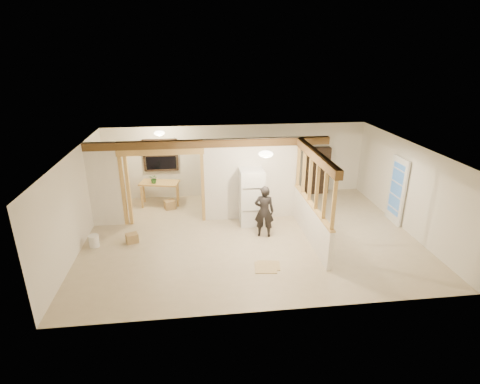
{
  "coord_description": "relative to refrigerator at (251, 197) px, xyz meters",
  "views": [
    {
      "loc": [
        -1.39,
        -9.26,
        4.89
      ],
      "look_at": [
        -0.23,
        0.4,
        1.17
      ],
      "focal_mm": 28.0,
      "sensor_mm": 36.0,
      "label": 1
    }
  ],
  "objects": [
    {
      "name": "refrigerator",
      "position": [
        0.0,
        0.0,
        0.0
      ],
      "size": [
        0.69,
        0.67,
        1.67
      ],
      "primitive_type": "cube",
      "color": "white",
      "rests_on": "floor"
    },
    {
      "name": "wall_front",
      "position": [
        -0.16,
        -4.06,
        0.41
      ],
      "size": [
        9.0,
        0.01,
        2.5
      ],
      "primitive_type": "cube",
      "color": "silver",
      "rests_on": "floor"
    },
    {
      "name": "bookshelf",
      "position": [
        2.7,
        2.23,
        0.01
      ],
      "size": [
        0.84,
        0.28,
        1.69
      ],
      "primitive_type": "cube",
      "color": "black",
      "rests_on": "floor"
    },
    {
      "name": "floor_panel_far",
      "position": [
        0.06,
        -2.42,
        -0.83
      ],
      "size": [
        0.61,
        0.52,
        0.02
      ],
      "primitive_type": "cube",
      "rotation": [
        0.0,
        0.0,
        -0.15
      ],
      "color": "tan",
      "rests_on": "floor"
    },
    {
      "name": "ceiling",
      "position": [
        -0.16,
        -0.81,
        1.66
      ],
      "size": [
        9.0,
        6.5,
        0.01
      ],
      "primitive_type": "cube",
      "color": "white"
    },
    {
      "name": "box_util_b",
      "position": [
        -4.04,
        0.66,
        -0.71
      ],
      "size": [
        0.31,
        0.31,
        0.25
      ],
      "primitive_type": "cube",
      "rotation": [
        0.0,
        0.0,
        -0.2
      ],
      "color": "#A98551",
      "rests_on": "floor"
    },
    {
      "name": "floor",
      "position": [
        -0.16,
        -0.81,
        -0.84
      ],
      "size": [
        9.0,
        6.5,
        0.01
      ],
      "primitive_type": "cube",
      "color": "#C5B292",
      "rests_on": "ground"
    },
    {
      "name": "woman",
      "position": [
        0.23,
        -0.85,
        -0.1
      ],
      "size": [
        0.6,
        0.46,
        1.48
      ],
      "primitive_type": "imported",
      "rotation": [
        0.0,
        0.0,
        2.93
      ],
      "color": "black",
      "rests_on": "floor"
    },
    {
      "name": "header_beam_right",
      "position": [
        1.44,
        -1.21,
        1.54
      ],
      "size": [
        0.18,
        3.3,
        0.22
      ],
      "primitive_type": "cube",
      "color": "brown",
      "rests_on": "ceiling"
    },
    {
      "name": "french_door",
      "position": [
        4.26,
        -0.41,
        0.16
      ],
      "size": [
        0.12,
        0.86,
        2.0
      ],
      "primitive_type": "cube",
      "color": "white",
      "rests_on": "floor"
    },
    {
      "name": "ceiling_dome_util",
      "position": [
        -2.66,
        1.49,
        1.64
      ],
      "size": [
        0.32,
        0.32,
        0.14
      ],
      "primitive_type": "ellipsoid",
      "color": "#FFEABF",
      "rests_on": "ceiling"
    },
    {
      "name": "stud_partition",
      "position": [
        1.44,
        -1.21,
        0.82
      ],
      "size": [
        0.14,
        3.2,
        1.32
      ],
      "primitive_type": "cube",
      "color": "tan",
      "rests_on": "pony_wall"
    },
    {
      "name": "header_beam_back",
      "position": [
        -1.16,
        0.39,
        1.54
      ],
      "size": [
        7.0,
        0.18,
        0.22
      ],
      "primitive_type": "cube",
      "color": "brown",
      "rests_on": "ceiling"
    },
    {
      "name": "wall_back",
      "position": [
        -0.16,
        2.44,
        0.41
      ],
      "size": [
        9.0,
        0.01,
        2.5
      ],
      "primitive_type": "cube",
      "color": "silver",
      "rests_on": "floor"
    },
    {
      "name": "partition_center",
      "position": [
        0.04,
        0.39,
        0.41
      ],
      "size": [
        2.8,
        0.12,
        2.5
      ],
      "primitive_type": "cube",
      "color": "white",
      "rests_on": "floor"
    },
    {
      "name": "potted_plant",
      "position": [
        -2.96,
        1.71,
        0.11
      ],
      "size": [
        0.36,
        0.34,
        0.31
      ],
      "primitive_type": "imported",
      "rotation": [
        0.0,
        0.0,
        -0.43
      ],
      "color": "#2B5526",
      "rests_on": "work_table"
    },
    {
      "name": "wall_left",
      "position": [
        -4.66,
        -0.81,
        0.41
      ],
      "size": [
        0.01,
        6.5,
        2.5
      ],
      "primitive_type": "cube",
      "color": "silver",
      "rests_on": "floor"
    },
    {
      "name": "floor_panel_near",
      "position": [
        -0.02,
        -2.5,
        -0.83
      ],
      "size": [
        0.57,
        0.57,
        0.02
      ],
      "primitive_type": "cube",
      "rotation": [
        0.0,
        0.0,
        -0.11
      ],
      "color": "tan",
      "rests_on": "floor"
    },
    {
      "name": "doorway_frame",
      "position": [
        -2.56,
        0.39,
        0.26
      ],
      "size": [
        2.46,
        0.14,
        2.2
      ],
      "primitive_type": "cube",
      "color": "tan",
      "rests_on": "floor"
    },
    {
      "name": "ceiling_dome_main",
      "position": [
        0.14,
        -1.31,
        1.64
      ],
      "size": [
        0.36,
        0.36,
        0.16
      ],
      "primitive_type": "ellipsoid",
      "color": "#FFEABF",
      "rests_on": "ceiling"
    },
    {
      "name": "hanging_bulb",
      "position": [
        -2.16,
        0.79,
        1.34
      ],
      "size": [
        0.07,
        0.07,
        0.07
      ],
      "primitive_type": "ellipsoid",
      "color": "#FFD88C",
      "rests_on": "ceiling"
    },
    {
      "name": "pony_wall",
      "position": [
        1.44,
        -1.21,
        -0.34
      ],
      "size": [
        0.12,
        3.2,
        1.0
      ],
      "primitive_type": "cube",
      "color": "white",
      "rests_on": "floor"
    },
    {
      "name": "partition_left_stub",
      "position": [
        -4.21,
        0.39,
        0.41
      ],
      "size": [
        0.9,
        0.12,
        2.5
      ],
      "primitive_type": "cube",
      "color": "white",
      "rests_on": "floor"
    },
    {
      "name": "bucket",
      "position": [
        -4.33,
        -0.94,
        -0.67
      ],
      "size": [
        0.32,
        0.32,
        0.33
      ],
      "primitive_type": "cylinder",
      "rotation": [
        0.0,
        0.0,
        0.28
      ],
      "color": "white",
      "rests_on": "floor"
    },
    {
      "name": "box_util_a",
      "position": [
        -2.49,
        1.38,
        -0.69
      ],
      "size": [
        0.41,
        0.38,
        0.29
      ],
      "primitive_type": "cube",
      "rotation": [
        0.0,
        0.0,
        0.34
      ],
      "color": "#A98551",
      "rests_on": "floor"
    },
    {
      "name": "window_back",
      "position": [
        -2.76,
        2.36,
        0.71
      ],
      "size": [
        1.12,
        0.1,
        1.1
      ],
      "primitive_type": "cube",
      "color": "black",
      "rests_on": "wall_back"
    },
    {
      "name": "box_front",
      "position": [
        -3.37,
        -0.82,
        -0.71
      ],
      "size": [
        0.38,
        0.35,
        0.25
      ],
      "primitive_type": "cube",
      "rotation": [
        0.0,
        0.0,
        0.37
      ],
      "color": "#A98551",
      "rests_on": "floor"
    },
    {
      "name": "work_table",
      "position": [
        -2.81,
        1.81,
        -0.44
      ],
      "size": [
        1.35,
        0.87,
        0.79
      ],
      "primitive_type": "cube",
      "rotation": [
        0.0,
        0.0,
        -0.21
      ],
      "color": "tan",
      "rests_on": "floor"
    },
    {
      "name": "shop_vac",
      "position": [
        -4.19,
        1.37,
        -0.5
      ],
      "size": [
        0.58,
        0.58,
        0.67
      ],
      "primitive_type": "cylinder",
      "rotation": [
        0.0,
        0.0,
        -0.15
      ],
      "color": "#950709",
      "rests_on": "floor"
    },
    {
      "name": "wall_right",
      "position": [
        4.34,
        -0.81,
        0.41
      ],
      "size": [
        0.01,
        6.5,
        2.5
      ],
      "primitive_type": "cube",
      "color": "silver",
      "rests_on": "floor"
    }
  ]
}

